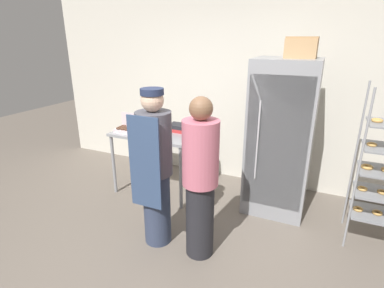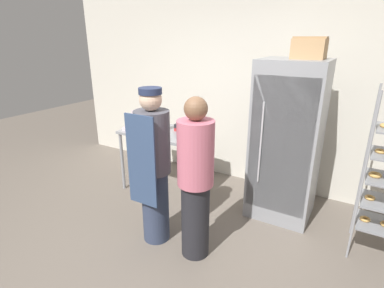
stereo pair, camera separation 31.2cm
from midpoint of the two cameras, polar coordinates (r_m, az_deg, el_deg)
The scene contains 10 objects.
ground_plane at distance 3.08m, azimuth -7.81°, elevation -23.02°, with size 14.00×14.00×0.00m, color #6B6056.
back_wall at distance 4.41m, azimuth 7.45°, elevation 11.52°, with size 6.40×0.12×2.93m, color silver.
refrigerator at distance 3.68m, azimuth 14.14°, elevation 0.91°, with size 0.73×0.68×1.87m.
prep_counter at distance 4.11m, azimuth -9.03°, elevation 0.87°, with size 1.12×0.67×0.88m.
donut_box at distance 4.15m, azimuth -14.68°, elevation 2.81°, with size 0.26×0.21×0.25m.
blender_pitcher at distance 4.06m, azimuth -9.56°, elevation 3.81°, with size 0.11×0.11×0.26m.
binder_stack at distance 4.06m, azimuth -4.61°, elevation 3.08°, with size 0.30×0.22×0.10m.
cardboard_storage_box at distance 3.52m, azimuth 17.66°, elevation 17.06°, with size 0.33×0.29×0.22m.
person_baker at distance 3.02m, azimuth -10.02°, elevation -4.56°, with size 0.35×0.37×1.64m.
person_customer at distance 2.82m, azimuth -1.60°, elevation -6.89°, with size 0.34×0.34×1.61m.
Camera 1 is at (1.13, -1.95, 2.08)m, focal length 28.00 mm.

